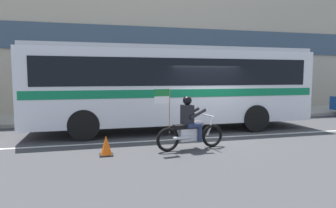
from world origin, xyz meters
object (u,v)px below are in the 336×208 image
at_px(motorcycle_with_rider, 190,127).
at_px(fire_hydrant, 136,111).
at_px(transit_bus, 172,83).
at_px(traffic_cone, 106,146).

xyz_separation_m(motorcycle_with_rider, fire_hydrant, (-0.80, 5.63, -0.15)).
bearing_deg(transit_bus, traffic_cone, -129.86).
distance_m(transit_bus, fire_hydrant, 3.03).
relative_size(fire_hydrant, traffic_cone, 1.36).
bearing_deg(traffic_cone, motorcycle_with_rider, 2.08).
xyz_separation_m(transit_bus, fire_hydrant, (-1.12, 2.46, -1.36)).
bearing_deg(fire_hydrant, traffic_cone, -105.62).
distance_m(transit_bus, traffic_cone, 4.55).
height_order(motorcycle_with_rider, traffic_cone, motorcycle_with_rider).
height_order(fire_hydrant, traffic_cone, fire_hydrant).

